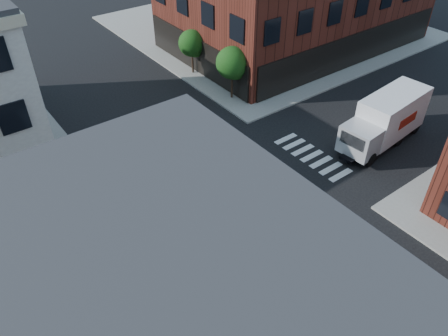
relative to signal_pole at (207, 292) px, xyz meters
name	(u,v)px	position (x,y,z in m)	size (l,w,h in m)	color
ground	(234,195)	(6.72, 6.68, -2.86)	(120.00, 120.00, 0.00)	black
sidewalk_ne	(266,26)	(27.72, 27.68, -2.78)	(30.00, 30.00, 0.15)	gray
tree_near	(233,64)	(14.28, 16.65, 0.30)	(2.69, 2.69, 4.49)	black
tree_far	(192,44)	(14.28, 22.65, 0.02)	(2.43, 2.43, 4.07)	black
signal_pole	(207,292)	(0.00, 0.00, 0.00)	(1.29, 1.24, 4.60)	black
box_truck	(386,119)	(19.16, 4.92, -0.95)	(8.28, 3.17, 3.67)	silver
traffic_cone	(229,246)	(3.70, 3.27, -2.51)	(0.52, 0.52, 0.73)	#F8330B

